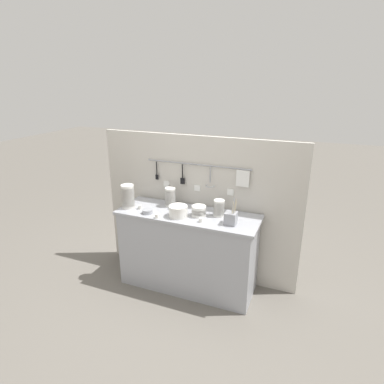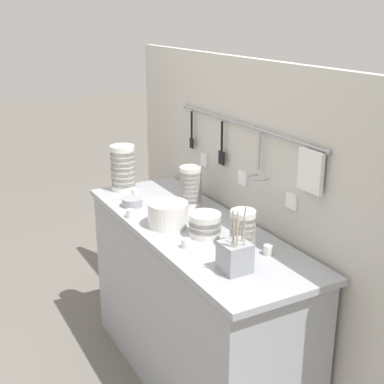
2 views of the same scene
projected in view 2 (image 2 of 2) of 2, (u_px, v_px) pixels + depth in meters
ground_plane at (194, 379)px, 2.88m from camera, size 20.00×20.00×0.00m
counter at (194, 306)px, 2.73m from camera, size 1.53×0.54×0.89m
back_wall at (245, 224)px, 2.74m from camera, size 2.33×0.11×1.67m
bowl_stack_tall_left at (123, 168)px, 3.06m from camera, size 0.14×0.14×0.26m
bowl_stack_short_front at (205, 225)px, 2.46m from camera, size 0.15×0.15×0.11m
bowl_stack_nested_right at (191, 186)px, 2.83m from camera, size 0.12×0.12×0.21m
bowl_stack_wide_centre at (243, 229)px, 2.32m from camera, size 0.11×0.11×0.17m
plate_stack at (168, 214)px, 2.57m from camera, size 0.19×0.19×0.12m
steel_mixing_bowl at (132, 202)px, 2.84m from camera, size 0.11×0.11×0.04m
cutlery_caddy at (235, 256)px, 2.12m from camera, size 0.11×0.11×0.28m
cup_back_left at (135, 193)px, 2.99m from camera, size 0.04×0.04×0.04m
cup_mid_row at (130, 213)px, 2.69m from camera, size 0.04×0.04×0.04m
cup_front_right at (268, 250)px, 2.28m from camera, size 0.04×0.04×0.04m
cup_back_right at (186, 243)px, 2.34m from camera, size 0.04×0.04×0.04m
cup_front_left at (181, 206)px, 2.78m from camera, size 0.04×0.04×0.04m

